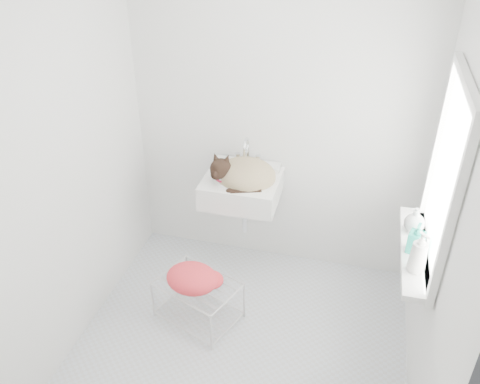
% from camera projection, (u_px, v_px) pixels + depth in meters
% --- Properties ---
extents(floor, '(2.20, 2.00, 0.02)m').
position_uv_depth(floor, '(242.00, 339.00, 3.47)').
color(floor, silver).
rests_on(floor, ground).
extents(back_wall, '(2.20, 0.02, 2.50)m').
position_uv_depth(back_wall, '(277.00, 117.00, 3.64)').
color(back_wall, white).
rests_on(back_wall, ground).
extents(right_wall, '(0.02, 2.00, 2.50)m').
position_uv_depth(right_wall, '(449.00, 212.00, 2.58)').
color(right_wall, white).
rests_on(right_wall, ground).
extents(left_wall, '(0.02, 2.00, 2.50)m').
position_uv_depth(left_wall, '(69.00, 161.00, 3.05)').
color(left_wall, white).
rests_on(left_wall, ground).
extents(window_glass, '(0.01, 0.80, 1.00)m').
position_uv_depth(window_glass, '(447.00, 176.00, 2.69)').
color(window_glass, white).
rests_on(window_glass, right_wall).
extents(window_frame, '(0.04, 0.90, 1.10)m').
position_uv_depth(window_frame, '(444.00, 176.00, 2.70)').
color(window_frame, white).
rests_on(window_frame, right_wall).
extents(windowsill, '(0.16, 0.88, 0.04)m').
position_uv_depth(windowsill, '(415.00, 250.00, 2.98)').
color(windowsill, white).
rests_on(windowsill, right_wall).
extents(sink, '(0.56, 0.48, 0.22)m').
position_uv_depth(sink, '(242.00, 178.00, 3.68)').
color(sink, white).
rests_on(sink, back_wall).
extents(faucet, '(0.20, 0.14, 0.20)m').
position_uv_depth(faucet, '(248.00, 150.00, 3.75)').
color(faucet, silver).
rests_on(faucet, sink).
extents(cat, '(0.48, 0.39, 0.29)m').
position_uv_depth(cat, '(243.00, 175.00, 3.64)').
color(cat, tan).
rests_on(cat, sink).
extents(wire_rack, '(0.64, 0.55, 0.32)m').
position_uv_depth(wire_rack, '(198.00, 301.00, 3.58)').
color(wire_rack, silver).
rests_on(wire_rack, floor).
extents(towel, '(0.40, 0.31, 0.15)m').
position_uv_depth(towel, '(192.00, 284.00, 3.43)').
color(towel, '#F93B2E').
rests_on(towel, wire_rack).
extents(bottle_a, '(0.12, 0.12, 0.22)m').
position_uv_depth(bottle_a, '(415.00, 270.00, 2.80)').
color(bottle_a, white).
rests_on(bottle_a, windowsill).
extents(bottle_b, '(0.11, 0.11, 0.20)m').
position_uv_depth(bottle_b, '(414.00, 251.00, 2.94)').
color(bottle_b, teal).
rests_on(bottle_b, windowsill).
extents(bottle_c, '(0.14, 0.14, 0.16)m').
position_uv_depth(bottle_c, '(413.00, 230.00, 3.12)').
color(bottle_c, silver).
rests_on(bottle_c, windowsill).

